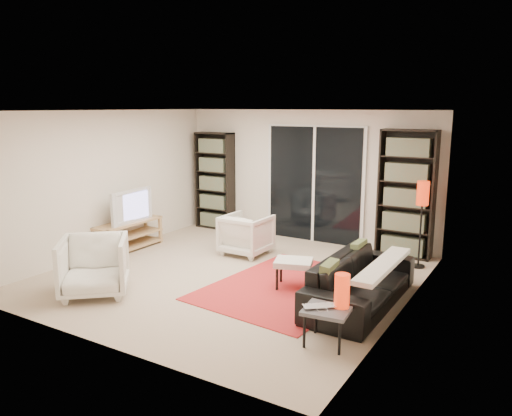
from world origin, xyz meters
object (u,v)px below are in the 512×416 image
(bookshelf_right, at_px, (406,194))
(armchair_back, at_px, (246,234))
(bookshelf_left, at_px, (215,181))
(tv_stand, at_px, (128,235))
(ottoman, at_px, (294,264))
(sofa, at_px, (361,281))
(armchair_front, at_px, (94,266))
(floor_lamp, at_px, (422,202))
(side_table, at_px, (327,312))

(bookshelf_right, height_order, armchair_back, bookshelf_right)
(bookshelf_left, distance_m, armchair_back, 2.09)
(tv_stand, xyz_separation_m, ottoman, (3.32, -0.20, 0.08))
(bookshelf_right, relative_size, tv_stand, 1.59)
(sofa, height_order, armchair_front, armchair_front)
(sofa, bearing_deg, bookshelf_left, 59.36)
(armchair_front, distance_m, floor_lamp, 4.85)
(floor_lamp, bearing_deg, sofa, -98.17)
(armchair_back, xyz_separation_m, side_table, (2.46, -2.33, 0.01))
(sofa, bearing_deg, tv_stand, 86.61)
(armchair_back, height_order, armchair_front, armchair_front)
(bookshelf_right, distance_m, ottoman, 2.56)
(ottoman, bearing_deg, side_table, -51.03)
(bookshelf_left, xyz_separation_m, floor_lamp, (4.22, -0.48, 0.05))
(ottoman, xyz_separation_m, floor_lamp, (1.26, 1.81, 0.69))
(armchair_back, bearing_deg, armchair_front, 74.95)
(bookshelf_right, xyz_separation_m, armchair_front, (-3.04, -3.87, -0.66))
(tv_stand, xyz_separation_m, sofa, (4.31, -0.29, 0.04))
(ottoman, relative_size, floor_lamp, 0.45)
(bookshelf_right, height_order, tv_stand, bookshelf_right)
(bookshelf_left, height_order, tv_stand, bookshelf_left)
(sofa, distance_m, armchair_front, 3.48)
(bookshelf_left, relative_size, bookshelf_right, 0.93)
(armchair_front, height_order, ottoman, armchair_front)
(armchair_front, relative_size, floor_lamp, 0.64)
(bookshelf_left, relative_size, armchair_front, 2.27)
(tv_stand, xyz_separation_m, side_table, (4.37, -1.50, 0.09))
(bookshelf_left, distance_m, armchair_front, 4.00)
(bookshelf_left, height_order, floor_lamp, bookshelf_left)
(armchair_back, xyz_separation_m, armchair_front, (-0.74, -2.61, 0.05))
(bookshelf_right, xyz_separation_m, tv_stand, (-4.22, -2.09, -0.79))
(tv_stand, xyz_separation_m, floor_lamp, (4.59, 1.61, 0.77))
(bookshelf_left, height_order, ottoman, bookshelf_left)
(tv_stand, distance_m, ottoman, 3.33)
(side_table, bearing_deg, floor_lamp, 86.05)
(bookshelf_right, distance_m, armchair_back, 2.72)
(armchair_back, height_order, side_table, armchair_back)
(bookshelf_left, height_order, bookshelf_right, bookshelf_right)
(ottoman, bearing_deg, armchair_front, -143.66)
(side_table, xyz_separation_m, floor_lamp, (0.21, 3.10, 0.67))
(side_table, relative_size, floor_lamp, 0.38)
(armchair_front, bearing_deg, tv_stand, 82.42)
(sofa, distance_m, armchair_back, 2.65)
(sofa, height_order, floor_lamp, floor_lamp)
(armchair_back, distance_m, armchair_front, 2.71)
(armchair_front, bearing_deg, floor_lamp, 3.79)
(bookshelf_right, xyz_separation_m, ottoman, (-0.89, -2.29, -0.71))
(floor_lamp, bearing_deg, side_table, -93.95)
(bookshelf_right, distance_m, sofa, 2.49)
(tv_stand, height_order, sofa, sofa)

